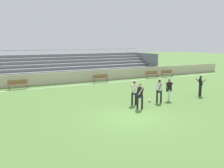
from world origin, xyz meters
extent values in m
plane|color=#517A38|center=(0.00, 0.00, 0.00)|extent=(160.00, 160.00, 0.00)
cube|color=white|center=(0.00, 12.22, 0.00)|extent=(44.00, 0.12, 0.01)
cube|color=beige|center=(0.00, 14.00, 0.62)|extent=(48.00, 0.16, 1.24)
cube|color=#B2B2B7|center=(1.15, 15.04, 0.36)|extent=(25.38, 0.36, 0.08)
cube|color=slate|center=(1.15, 14.84, 0.18)|extent=(25.38, 0.04, 0.36)
cube|color=#B2B2B7|center=(1.15, 15.74, 0.71)|extent=(25.38, 0.36, 0.08)
cube|color=slate|center=(1.15, 15.54, 0.53)|extent=(25.38, 0.04, 0.36)
cube|color=#B2B2B7|center=(1.15, 16.44, 1.07)|extent=(25.38, 0.36, 0.08)
cube|color=slate|center=(1.15, 16.24, 0.89)|extent=(25.38, 0.04, 0.36)
cube|color=#B2B2B7|center=(1.15, 17.13, 1.42)|extent=(25.38, 0.36, 0.08)
cube|color=slate|center=(1.15, 16.93, 1.25)|extent=(25.38, 0.04, 0.36)
cube|color=#B2B2B7|center=(1.15, 17.83, 1.78)|extent=(25.38, 0.36, 0.08)
cube|color=slate|center=(1.15, 17.63, 1.60)|extent=(25.38, 0.04, 0.36)
cube|color=#B2B2B7|center=(1.15, 18.53, 2.14)|extent=(25.38, 0.36, 0.08)
cube|color=slate|center=(1.15, 18.33, 1.96)|extent=(25.38, 0.04, 0.36)
cube|color=#B2B2B7|center=(1.15, 19.23, 2.49)|extent=(25.38, 0.36, 0.08)
cube|color=slate|center=(1.15, 19.03, 2.31)|extent=(25.38, 0.04, 0.36)
cube|color=#B2B2B7|center=(1.15, 19.93, 2.85)|extent=(25.38, 0.36, 0.08)
cube|color=slate|center=(1.15, 19.73, 2.67)|extent=(25.38, 0.04, 0.36)
cube|color=slate|center=(13.74, 17.48, 1.42)|extent=(0.20, 5.25, 2.85)
cylinder|color=slate|center=(1.15, 20.18, 3.40)|extent=(25.38, 0.06, 0.06)
cube|color=olive|center=(4.23, 12.66, 0.45)|extent=(1.80, 0.40, 0.06)
cube|color=olive|center=(4.23, 12.84, 0.70)|extent=(1.80, 0.05, 0.40)
cylinder|color=#47474C|center=(3.45, 12.66, 0.23)|extent=(0.07, 0.07, 0.45)
cylinder|color=#47474C|center=(5.01, 12.66, 0.23)|extent=(0.07, 0.07, 0.45)
cube|color=olive|center=(13.66, 12.66, 0.45)|extent=(1.80, 0.40, 0.06)
cube|color=olive|center=(13.66, 12.84, 0.70)|extent=(1.80, 0.05, 0.40)
cylinder|color=#47474C|center=(12.88, 12.66, 0.23)|extent=(0.07, 0.07, 0.45)
cylinder|color=#47474C|center=(14.44, 12.66, 0.23)|extent=(0.07, 0.07, 0.45)
cube|color=olive|center=(-4.34, 12.66, 0.45)|extent=(1.80, 0.40, 0.06)
cube|color=olive|center=(-4.34, 12.84, 0.70)|extent=(1.80, 0.05, 0.40)
cylinder|color=#47474C|center=(-5.12, 12.66, 0.23)|extent=(0.07, 0.07, 0.45)
cylinder|color=#47474C|center=(-3.56, 12.66, 0.23)|extent=(0.07, 0.07, 0.45)
cube|color=olive|center=(11.22, 12.66, 0.45)|extent=(1.80, 0.40, 0.06)
cube|color=olive|center=(11.22, 12.84, 0.70)|extent=(1.80, 0.05, 0.40)
cylinder|color=#47474C|center=(10.44, 12.66, 0.23)|extent=(0.07, 0.07, 0.45)
cylinder|color=#47474C|center=(12.00, 12.66, 0.23)|extent=(0.07, 0.07, 0.45)
cylinder|color=black|center=(1.69, 2.52, 0.45)|extent=(0.13, 0.13, 0.89)
cylinder|color=black|center=(1.97, 2.51, 0.45)|extent=(0.13, 0.13, 0.89)
cube|color=#232847|center=(1.83, 2.51, 0.87)|extent=(0.37, 0.42, 0.24)
cube|color=white|center=(1.83, 2.51, 1.17)|extent=(0.43, 0.47, 0.58)
cylinder|color=#D6A884|center=(1.82, 2.71, 1.21)|extent=(0.34, 0.23, 0.48)
cylinder|color=#D6A884|center=(1.84, 2.31, 1.21)|extent=(0.34, 0.23, 0.48)
sphere|color=#D6A884|center=(1.83, 2.51, 1.56)|extent=(0.21, 0.21, 0.21)
sphere|color=black|center=(1.83, 2.51, 1.58)|extent=(0.20, 0.20, 0.20)
cylinder|color=black|center=(3.92, 2.13, 0.45)|extent=(0.13, 0.13, 0.90)
cylinder|color=black|center=(3.68, 2.29, 0.45)|extent=(0.13, 0.13, 0.90)
cube|color=#232847|center=(3.80, 2.21, 0.88)|extent=(0.22, 0.36, 0.24)
cube|color=white|center=(3.80, 2.21, 1.18)|extent=(0.38, 0.38, 0.60)
cylinder|color=brown|center=(3.72, 2.03, 1.22)|extent=(0.27, 0.08, 0.51)
cylinder|color=brown|center=(3.89, 2.39, 1.22)|extent=(0.27, 0.08, 0.51)
sphere|color=brown|center=(3.80, 2.21, 1.57)|extent=(0.21, 0.21, 0.21)
sphere|color=black|center=(3.80, 2.21, 1.59)|extent=(0.20, 0.20, 0.20)
cylinder|color=black|center=(8.05, 2.34, 0.45)|extent=(0.13, 0.13, 0.90)
cylinder|color=black|center=(8.37, 2.50, 0.45)|extent=(0.13, 0.13, 0.90)
cube|color=#232847|center=(8.21, 2.42, 0.88)|extent=(0.42, 0.40, 0.24)
cube|color=black|center=(8.21, 2.42, 1.18)|extent=(0.51, 0.50, 0.59)
cylinder|color=brown|center=(8.15, 2.62, 1.22)|extent=(0.33, 0.37, 0.42)
cylinder|color=brown|center=(8.28, 2.22, 1.22)|extent=(0.33, 0.37, 0.42)
sphere|color=brown|center=(8.21, 2.42, 1.56)|extent=(0.21, 0.21, 0.21)
sphere|color=black|center=(8.21, 2.42, 1.59)|extent=(0.20, 0.20, 0.20)
cylinder|color=black|center=(1.70, 1.35, 0.45)|extent=(0.13, 0.13, 0.90)
cylinder|color=black|center=(1.44, 1.49, 0.45)|extent=(0.13, 0.13, 0.90)
cube|color=#232847|center=(1.57, 1.42, 0.88)|extent=(0.23, 0.37, 0.24)
cube|color=black|center=(1.57, 1.42, 1.18)|extent=(0.34, 0.39, 0.59)
cylinder|color=#D6A884|center=(1.48, 1.24, 1.22)|extent=(0.36, 0.09, 0.47)
cylinder|color=#D6A884|center=(1.66, 1.61, 1.22)|extent=(0.36, 0.09, 0.47)
sphere|color=#D6A884|center=(1.57, 1.42, 1.57)|extent=(0.21, 0.21, 0.21)
sphere|color=brown|center=(1.57, 1.42, 1.59)|extent=(0.20, 0.20, 0.20)
cylinder|color=white|center=(4.98, 2.53, 0.42)|extent=(0.13, 0.13, 0.84)
cylinder|color=white|center=(4.81, 2.29, 0.42)|extent=(0.13, 0.13, 0.84)
cube|color=black|center=(4.90, 2.41, 0.82)|extent=(0.38, 0.25, 0.24)
cube|color=black|center=(4.90, 2.41, 1.12)|extent=(0.40, 0.31, 0.58)
cylinder|color=#D6A884|center=(5.07, 2.31, 1.16)|extent=(0.10, 0.33, 0.49)
cylinder|color=#D6A884|center=(4.72, 2.51, 1.16)|extent=(0.10, 0.33, 0.49)
sphere|color=#D6A884|center=(4.90, 2.41, 1.51)|extent=(0.21, 0.21, 0.21)
sphere|color=black|center=(4.90, 2.41, 1.53)|extent=(0.20, 0.20, 0.20)
sphere|color=white|center=(3.37, 2.74, 0.11)|extent=(0.22, 0.22, 0.22)
camera|label=1|loc=(-7.74, -11.86, 4.32)|focal=40.48mm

